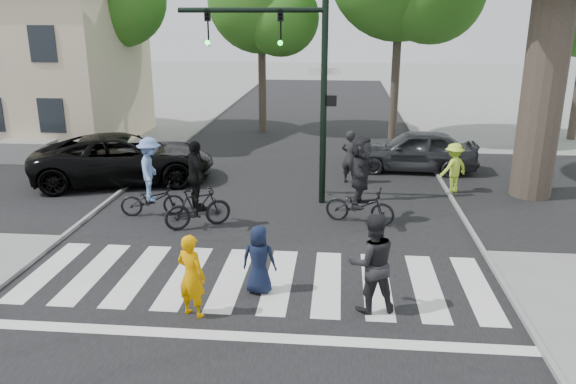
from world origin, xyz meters
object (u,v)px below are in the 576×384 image
Objects in this scene: traffic_signal at (294,67)px; pedestrian_child at (259,260)px; cyclist_mid at (197,193)px; pedestrian_adult at (372,263)px; car_suv at (124,159)px; car_grey at (414,150)px; pedestrian_woman at (191,276)px; cyclist_right at (361,185)px; cyclist_left at (151,182)px.

traffic_signal reaches higher than pedestrian_child.
pedestrian_adult is at bearing -42.88° from cyclist_mid.
cyclist_mid reaches higher than pedestrian_child.
car_suv is (-5.49, 7.30, 0.11)m from pedestrian_child.
pedestrian_child is 9.13m from car_suv.
pedestrian_adult is 10.37m from car_grey.
pedestrian_woman is 9.42m from car_suv.
cyclist_mid is at bearing -170.17° from cyclist_right.
traffic_signal is at bearing -86.12° from pedestrian_adult.
traffic_signal is 6.66m from car_suv.
car_suv is (-3.41, 3.89, -0.14)m from cyclist_mid.
cyclist_right is (-0.07, 4.65, 0.09)m from pedestrian_adult.
pedestrian_woman is 1.14× the size of pedestrian_child.
car_grey is at bearing -92.91° from car_suv.
pedestrian_woman reaches higher than car_grey.
traffic_signal is 6.57m from pedestrian_child.
pedestrian_woman is 0.67× the size of cyclist_right.
cyclist_left is at bearing -164.55° from car_suv.
pedestrian_adult is 0.33× the size of car_suv.
pedestrian_adult is 0.81× the size of cyclist_right.
car_suv is at bearing -59.20° from pedestrian_adult.
cyclist_left is 5.62m from cyclist_right.
pedestrian_adult is at bearing -147.88° from pedestrian_woman.
traffic_signal is 2.56× the size of cyclist_right.
pedestrian_child is at bearing -159.72° from car_suv.
pedestrian_child is 0.59× the size of cyclist_right.
pedestrian_woman is at bearing -23.33° from car_grey.
traffic_signal is 1.04× the size of car_suv.
pedestrian_woman is 6.05m from cyclist_right.
car_suv is at bearing 131.25° from cyclist_mid.
pedestrian_child is 0.24× the size of car_suv.
pedestrian_woman is at bearing -77.18° from cyclist_mid.
traffic_signal is at bearing -86.96° from pedestrian_child.
pedestrian_adult is at bearing -72.57° from traffic_signal.
traffic_signal reaches higher than cyclist_left.
pedestrian_adult is at bearing 171.36° from pedestrian_child.
cyclist_left is at bearing -44.92° from pedestrian_child.
traffic_signal is 3.15× the size of pedestrian_adult.
pedestrian_woman is at bearing -100.56° from traffic_signal.
cyclist_mid is at bearing -53.98° from pedestrian_woman.
pedestrian_adult reaches higher than car_suv.
cyclist_mid is at bearing -42.20° from car_grey.
traffic_signal is 7.18m from pedestrian_adult.
cyclist_right is at bearing -0.62° from cyclist_left.
cyclist_left is (-2.47, 5.21, 0.16)m from pedestrian_woman.
pedestrian_child is 10.50m from car_grey.
traffic_signal is 7.54m from pedestrian_woman.
pedestrian_woman is at bearing -121.47° from cyclist_right.
car_grey is (9.62, 2.36, -0.06)m from car_suv.
cyclist_mid is 0.53× the size of car_grey.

